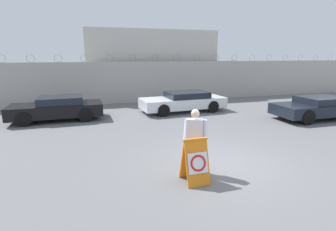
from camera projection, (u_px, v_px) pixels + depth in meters
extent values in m
plane|color=slate|center=(224.00, 163.00, 7.85)|extent=(90.00, 90.00, 0.00)
cube|color=#ADA8A0|center=(144.00, 82.00, 17.91)|extent=(36.00, 0.30, 2.75)
torus|color=gray|center=(1.00, 59.00, 15.13)|extent=(0.47, 0.03, 0.47)
torus|color=gray|center=(30.00, 58.00, 15.57)|extent=(0.47, 0.03, 0.47)
torus|color=gray|center=(58.00, 58.00, 16.01)|extent=(0.47, 0.03, 0.47)
torus|color=gray|center=(84.00, 58.00, 16.45)|extent=(0.47, 0.03, 0.47)
torus|color=gray|center=(109.00, 58.00, 16.89)|extent=(0.47, 0.03, 0.47)
torus|color=gray|center=(133.00, 58.00, 17.34)|extent=(0.47, 0.03, 0.47)
torus|color=gray|center=(155.00, 58.00, 17.78)|extent=(0.47, 0.03, 0.47)
torus|color=gray|center=(176.00, 58.00, 18.22)|extent=(0.47, 0.03, 0.47)
torus|color=gray|center=(197.00, 58.00, 18.66)|extent=(0.47, 0.03, 0.47)
torus|color=gray|center=(216.00, 58.00, 19.10)|extent=(0.47, 0.03, 0.47)
torus|color=gray|center=(234.00, 58.00, 19.55)|extent=(0.47, 0.03, 0.47)
torus|color=gray|center=(252.00, 58.00, 19.99)|extent=(0.47, 0.03, 0.47)
torus|color=gray|center=(269.00, 58.00, 20.43)|extent=(0.47, 0.03, 0.47)
torus|color=gray|center=(285.00, 58.00, 20.87)|extent=(0.47, 0.03, 0.47)
torus|color=gray|center=(301.00, 58.00, 21.31)|extent=(0.47, 0.03, 0.47)
torus|color=gray|center=(315.00, 58.00, 21.75)|extent=(0.47, 0.03, 0.47)
torus|color=gray|center=(330.00, 58.00, 22.20)|extent=(0.47, 0.03, 0.47)
cube|color=beige|center=(145.00, 64.00, 22.04)|extent=(9.61, 7.32, 4.96)
cube|color=orange|center=(197.00, 163.00, 6.47)|extent=(0.61, 0.36, 1.11)
cube|color=orange|center=(192.00, 159.00, 6.76)|extent=(0.61, 0.36, 1.11)
cube|color=orange|center=(195.00, 139.00, 6.48)|extent=(0.64, 0.07, 0.05)
cube|color=white|center=(198.00, 163.00, 6.43)|extent=(0.52, 0.17, 0.50)
torus|color=red|center=(198.00, 163.00, 6.42)|extent=(0.41, 0.17, 0.41)
cylinder|color=#514C42|center=(198.00, 157.00, 7.19)|extent=(0.15, 0.15, 0.84)
cylinder|color=#514C42|center=(191.00, 157.00, 7.23)|extent=(0.15, 0.15, 0.84)
cube|color=silver|center=(195.00, 131.00, 7.04)|extent=(0.49, 0.41, 0.65)
sphere|color=beige|center=(195.00, 114.00, 6.94)|extent=(0.23, 0.23, 0.23)
cylinder|color=silver|center=(205.00, 131.00, 6.98)|extent=(0.09, 0.09, 0.62)
cylinder|color=silver|center=(186.00, 130.00, 7.20)|extent=(0.25, 0.34, 0.60)
cylinder|color=black|center=(24.00, 119.00, 11.80)|extent=(0.68, 0.21, 0.68)
cylinder|color=black|center=(30.00, 112.00, 13.36)|extent=(0.68, 0.21, 0.68)
cylinder|color=black|center=(86.00, 115.00, 12.63)|extent=(0.68, 0.21, 0.68)
cylinder|color=black|center=(85.00, 109.00, 14.19)|extent=(0.68, 0.21, 0.68)
cube|color=black|center=(57.00, 110.00, 12.95)|extent=(4.37, 1.90, 0.59)
cube|color=black|center=(61.00, 100.00, 12.91)|extent=(2.11, 1.67, 0.36)
cylinder|color=black|center=(163.00, 110.00, 13.73)|extent=(0.67, 0.24, 0.66)
cylinder|color=black|center=(154.00, 105.00, 15.33)|extent=(0.67, 0.24, 0.66)
cylinder|color=black|center=(213.00, 107.00, 14.75)|extent=(0.67, 0.24, 0.66)
cylinder|color=black|center=(199.00, 102.00, 16.34)|extent=(0.67, 0.24, 0.66)
cube|color=silver|center=(183.00, 103.00, 15.00)|extent=(4.88, 2.13, 0.56)
cube|color=black|center=(187.00, 95.00, 14.98)|extent=(2.39, 1.80, 0.33)
cylinder|color=black|center=(308.00, 117.00, 12.10)|extent=(0.71, 0.21, 0.70)
cylinder|color=black|center=(282.00, 110.00, 13.73)|extent=(0.71, 0.21, 0.70)
cylinder|color=black|center=(324.00, 107.00, 14.49)|extent=(0.71, 0.21, 0.70)
cube|color=black|center=(317.00, 109.00, 13.26)|extent=(4.47, 1.92, 0.54)
cube|color=black|center=(321.00, 100.00, 13.22)|extent=(2.16, 1.70, 0.33)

